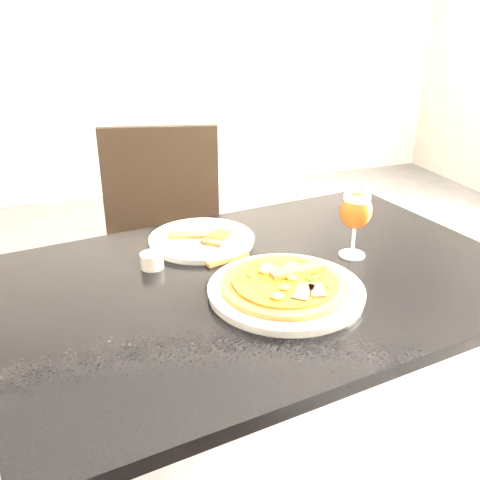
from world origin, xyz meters
name	(u,v)px	position (x,y,z in m)	size (l,w,h in m)	color
dining_table	(264,308)	(-0.11, 0.10, 0.66)	(1.30, 0.95, 0.75)	black
chair_far	(164,253)	(-0.22, 0.78, 0.52)	(0.52, 0.52, 0.94)	black
plate_main	(286,291)	(-0.10, 0.00, 0.76)	(0.34, 0.34, 0.02)	silver
pizza	(285,283)	(-0.10, 0.00, 0.78)	(0.28, 0.28, 0.03)	brown
plate_second	(202,240)	(-0.20, 0.32, 0.76)	(0.28, 0.28, 0.01)	silver
crust_scraps	(210,236)	(-0.18, 0.31, 0.77)	(0.18, 0.13, 0.01)	brown
loose_crust	(227,258)	(-0.17, 0.20, 0.75)	(0.12, 0.03, 0.01)	brown
sauce_cup	(152,260)	(-0.35, 0.22, 0.77)	(0.06, 0.06, 0.04)	beige
beer_glass	(356,211)	(0.13, 0.12, 0.87)	(0.08, 0.08, 0.16)	silver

